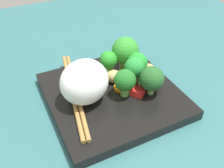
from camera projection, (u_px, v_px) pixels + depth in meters
ground_plane at (112, 103)px, 48.39cm from camera, size 110.00×110.00×2.00cm
square_plate at (112, 95)px, 47.17cm from camera, size 23.67×23.67×1.93cm
rice_mound at (85, 83)px, 42.14cm from camera, size 10.54×9.93×7.81cm
broccoli_floret_0 at (125, 51)px, 49.15cm from camera, size 5.33×5.33×7.36cm
broccoli_floret_1 at (136, 71)px, 45.42cm from camera, size 3.72×3.72×6.07cm
broccoli_floret_2 at (125, 81)px, 43.76cm from camera, size 3.89×3.89×5.42cm
broccoli_floret_3 at (137, 64)px, 47.51cm from camera, size 3.91×3.91×5.66cm
broccoli_floret_4 at (109, 61)px, 48.18cm from camera, size 3.42×3.42×5.52cm
broccoli_floret_5 at (152, 79)px, 44.10cm from camera, size 4.45×4.45×5.60cm
carrot_slice_0 at (138, 70)px, 51.24cm from camera, size 3.66×3.66×0.74cm
carrot_slice_1 at (121, 87)px, 47.07cm from camera, size 3.70×3.70×0.55cm
carrot_slice_2 at (153, 77)px, 49.56cm from camera, size 4.50×4.50×0.49cm
carrot_slice_3 at (124, 74)px, 50.03cm from camera, size 3.40×3.40×0.75cm
pepper_chunk_0 at (138, 92)px, 45.43cm from camera, size 2.92×2.98×1.35cm
pepper_chunk_1 at (133, 62)px, 52.57cm from camera, size 2.74×2.70×1.82cm
chicken_piece_0 at (153, 80)px, 46.87cm from camera, size 3.96×3.55×2.87cm
chicken_piece_1 at (114, 76)px, 48.14cm from camera, size 4.38×4.34×2.43cm
chicken_piece_2 at (149, 68)px, 50.86cm from camera, size 2.29×2.66×1.71cm
chopstick_pair at (74, 91)px, 45.93cm from camera, size 5.50×23.69×0.75cm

